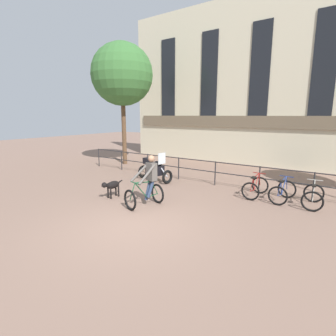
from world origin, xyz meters
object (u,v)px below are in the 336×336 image
dog (112,186)px  parked_bicycle_mid_left (282,192)px  parked_bicycle_mid_right (313,196)px  parked_bicycle_near_lamp (255,187)px  cyclist_with_bike (147,184)px  parked_motorcycle (154,169)px

dog → parked_bicycle_mid_left: parked_bicycle_mid_left is taller
parked_bicycle_mid_right → parked_bicycle_near_lamp: bearing=-4.0°
cyclist_with_bike → dog: (-1.63, -0.09, -0.30)m
parked_motorcycle → parked_bicycle_near_lamp: (4.57, 0.22, -0.20)m
dog → parked_bicycle_mid_right: parked_bicycle_mid_right is taller
cyclist_with_bike → parked_bicycle_near_lamp: (2.66, 3.05, -0.41)m
dog → parked_bicycle_near_lamp: parked_bicycle_near_lamp is taller
parked_bicycle_mid_left → parked_bicycle_mid_right: same height
cyclist_with_bike → dog: 1.66m
dog → parked_bicycle_near_lamp: size_ratio=0.87×
parked_bicycle_mid_right → dog: bearing=23.0°
parked_motorcycle → dog: bearing=-165.9°
cyclist_with_bike → parked_motorcycle: size_ratio=0.94×
dog → parked_bicycle_mid_left: 6.10m
cyclist_with_bike → parked_bicycle_mid_left: 4.74m
dog → parked_bicycle_mid_right: bearing=30.2°
cyclist_with_bike → parked_bicycle_near_lamp: size_ratio=1.50×
parked_bicycle_near_lamp → parked_bicycle_mid_left: size_ratio=0.98×
parked_bicycle_mid_left → parked_bicycle_mid_right: size_ratio=1.00×
parked_bicycle_near_lamp → parked_bicycle_mid_left: same height
parked_bicycle_near_lamp → dog: bearing=38.3°
cyclist_with_bike → parked_bicycle_near_lamp: 4.06m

